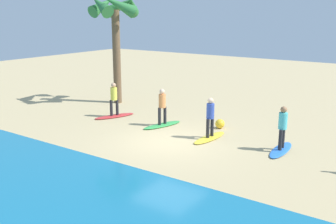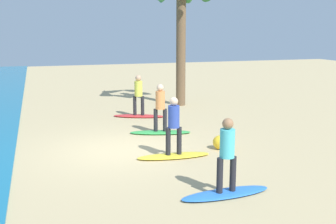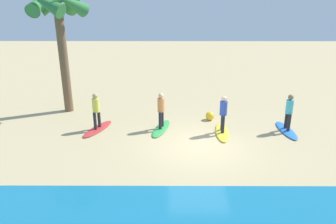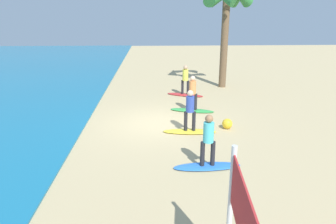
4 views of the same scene
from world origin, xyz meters
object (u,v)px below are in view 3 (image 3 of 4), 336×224
object	(u,v)px
surfboard_red	(98,129)
palm_tree	(59,14)
surfboard_green	(161,128)
surfer_green	(161,108)
surfer_blue	(289,110)
surfer_yellow	(223,111)
surfboard_yellow	(222,132)
surfer_red	(96,108)
surfboard_blue	(286,130)
beach_ball	(210,116)

from	to	relation	value
surfboard_red	palm_tree	distance (m)	5.86
surfboard_green	surfer_green	world-z (taller)	surfer_green
surfer_blue	surfer_yellow	size ratio (longest dim) A/B	1.00
surfboard_yellow	surfboard_green	size ratio (longest dim) A/B	1.00
surfer_yellow	surfer_red	xyz separation A→B (m)	(5.61, -0.36, 0.00)
surfer_yellow	surfer_green	world-z (taller)	same
surfboard_blue	surfer_yellow	world-z (taller)	surfer_yellow
surfboard_yellow	palm_tree	bearing A→B (deg)	-106.92
surfer_red	beach_ball	size ratio (longest dim) A/B	3.88
surfer_blue	palm_tree	bearing A→B (deg)	-14.22
surfboard_red	palm_tree	xyz separation A→B (m)	(2.03, -2.54, 4.88)
surfer_blue	surfer_green	distance (m)	5.65
palm_tree	beach_ball	xyz separation A→B (m)	(-7.28, 1.31, -4.71)
palm_tree	surfer_red	bearing A→B (deg)	128.69
surfboard_red	beach_ball	size ratio (longest dim) A/B	4.96
surfer_green	surfer_blue	bearing A→B (deg)	178.00
surfboard_blue	beach_ball	bearing A→B (deg)	-115.54
beach_ball	surfboard_red	bearing A→B (deg)	13.17
surfer_yellow	beach_ball	size ratio (longest dim) A/B	3.88
palm_tree	surfboard_red	bearing A→B (deg)	128.69
surfboard_blue	palm_tree	bearing A→B (deg)	-107.25
surfer_red	beach_ball	xyz separation A→B (m)	(-5.24, -1.23, -0.83)
surfer_blue	surfboard_yellow	xyz separation A→B (m)	(2.93, 0.22, -0.99)
surfboard_green	surfer_red	world-z (taller)	surfer_red
surfboard_green	surfboard_yellow	bearing A→B (deg)	96.54
surfer_blue	surfboard_yellow	distance (m)	3.10
surfboard_blue	surfer_red	xyz separation A→B (m)	(8.54, -0.14, 0.99)
surfer_yellow	surfer_red	distance (m)	5.62
surfboard_yellow	palm_tree	xyz separation A→B (m)	(7.64, -2.90, 4.88)
surfer_green	palm_tree	distance (m)	6.75
palm_tree	surfer_yellow	bearing A→B (deg)	159.21
surfboard_red	surfboard_yellow	bearing A→B (deg)	108.80
surfer_yellow	surfer_red	world-z (taller)	same
surfboard_yellow	beach_ball	world-z (taller)	beach_ball
surfer_green	surfer_red	distance (m)	2.89
surfboard_blue	surfboard_red	world-z (taller)	same
surfboard_blue	surfer_yellow	distance (m)	3.10
beach_ball	palm_tree	bearing A→B (deg)	-10.23
surfer_yellow	beach_ball	world-z (taller)	surfer_yellow
surfboard_green	surfer_yellow	bearing A→B (deg)	96.54
surfer_blue	surfboard_green	size ratio (longest dim) A/B	0.78
surfboard_blue	beach_ball	world-z (taller)	beach_ball
surfer_blue	surfer_yellow	distance (m)	2.94
surfboard_blue	palm_tree	xyz separation A→B (m)	(10.57, -2.68, 4.88)
beach_ball	surfboard_yellow	bearing A→B (deg)	102.83
surfer_green	surfboard_red	bearing A→B (deg)	1.17
surfer_green	palm_tree	bearing A→B (deg)	-26.73
surfer_yellow	surfboard_red	size ratio (longest dim) A/B	0.78
surfer_yellow	surfer_green	bearing A→B (deg)	-8.80
surfboard_yellow	surfboard_red	distance (m)	5.62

